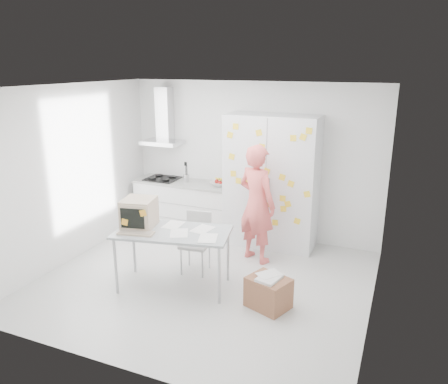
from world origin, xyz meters
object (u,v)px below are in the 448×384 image
at_px(person, 257,204).
at_px(desk, 151,221).
at_px(cardboard_box, 268,292).
at_px(chair, 197,238).

xyz_separation_m(person, desk, (-1.07, -1.30, 0.00)).
xyz_separation_m(desk, cardboard_box, (1.67, 0.02, -0.72)).
distance_m(desk, cardboard_box, 1.82).
bearing_deg(person, desk, 73.66).
xyz_separation_m(person, chair, (-0.70, -0.68, -0.42)).
height_order(desk, cardboard_box, desk).
xyz_separation_m(chair, cardboard_box, (1.30, -0.60, -0.30)).
bearing_deg(cardboard_box, person, 115.31).
bearing_deg(chair, cardboard_box, -31.36).
bearing_deg(cardboard_box, chair, 155.25).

